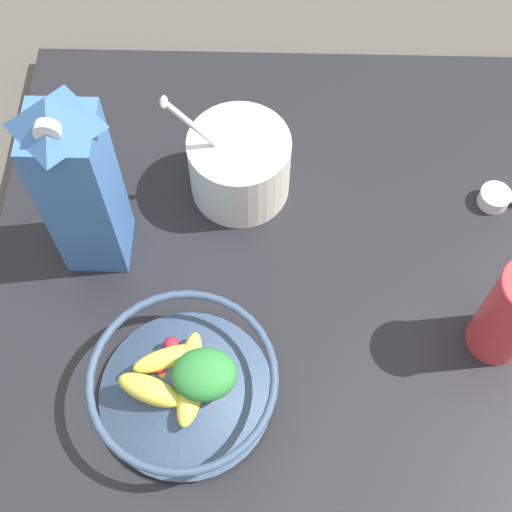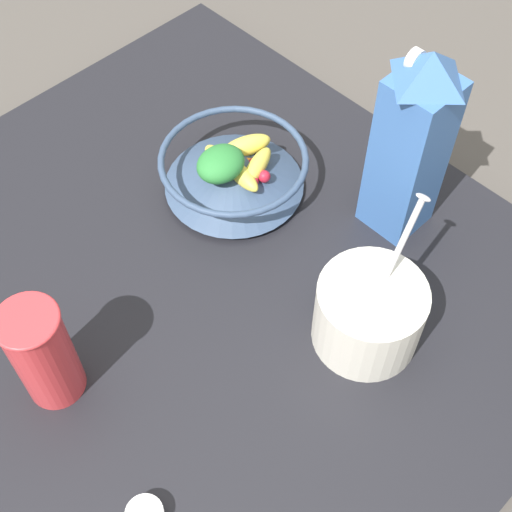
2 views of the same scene
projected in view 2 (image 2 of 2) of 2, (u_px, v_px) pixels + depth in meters
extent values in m
plane|color=#4C4742|center=(176.00, 312.00, 1.00)|extent=(6.00, 6.00, 0.00)
cube|color=black|center=(175.00, 306.00, 0.98)|extent=(0.95, 0.95, 0.03)
cylinder|color=#384C6B|center=(234.00, 186.00, 1.08)|extent=(0.12, 0.12, 0.01)
cone|color=#384C6B|center=(234.00, 172.00, 1.06)|extent=(0.21, 0.21, 0.05)
torus|color=#384C6B|center=(233.00, 159.00, 1.04)|extent=(0.22, 0.22, 0.01)
ellipsoid|color=#EFD64C|center=(240.00, 174.00, 1.03)|extent=(0.04, 0.09, 0.03)
ellipsoid|color=#EFD64C|center=(220.00, 161.00, 1.05)|extent=(0.04, 0.08, 0.03)
ellipsoid|color=#EFD64C|center=(257.00, 166.00, 1.04)|extent=(0.08, 0.05, 0.03)
ellipsoid|color=#EFD64C|center=(246.00, 146.00, 1.06)|extent=(0.08, 0.06, 0.03)
cylinder|color=orange|center=(249.00, 162.00, 1.06)|extent=(0.04, 0.05, 0.01)
sphere|color=red|center=(264.00, 176.00, 1.04)|extent=(0.02, 0.02, 0.02)
sphere|color=red|center=(253.00, 182.00, 1.03)|extent=(0.02, 0.02, 0.02)
sphere|color=red|center=(228.00, 166.00, 1.05)|extent=(0.01, 0.01, 0.01)
sphere|color=red|center=(239.00, 168.00, 1.05)|extent=(0.01, 0.01, 0.01)
sphere|color=red|center=(253.00, 163.00, 1.05)|extent=(0.02, 0.02, 0.02)
ellipsoid|color=#2D7F38|center=(221.00, 164.00, 1.02)|extent=(0.08, 0.07, 0.04)
cube|color=#3D6BB2|center=(408.00, 157.00, 0.95)|extent=(0.08, 0.08, 0.26)
pyramid|color=#3D6BB2|center=(430.00, 67.00, 0.83)|extent=(0.08, 0.08, 0.04)
cylinder|color=white|center=(415.00, 60.00, 0.84)|extent=(0.03, 0.01, 0.03)
cylinder|color=silver|center=(368.00, 315.00, 0.90)|extent=(0.14, 0.14, 0.10)
cylinder|color=white|center=(373.00, 297.00, 0.86)|extent=(0.13, 0.13, 0.02)
cylinder|color=silver|center=(395.00, 257.00, 0.86)|extent=(0.09, 0.02, 0.14)
ellipsoid|color=silver|center=(423.00, 197.00, 0.82)|extent=(0.02, 0.02, 0.01)
cylinder|color=#DB383D|center=(43.00, 354.00, 0.83)|extent=(0.07, 0.07, 0.16)
torus|color=#DB383D|center=(26.00, 321.00, 0.77)|extent=(0.08, 0.08, 0.01)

